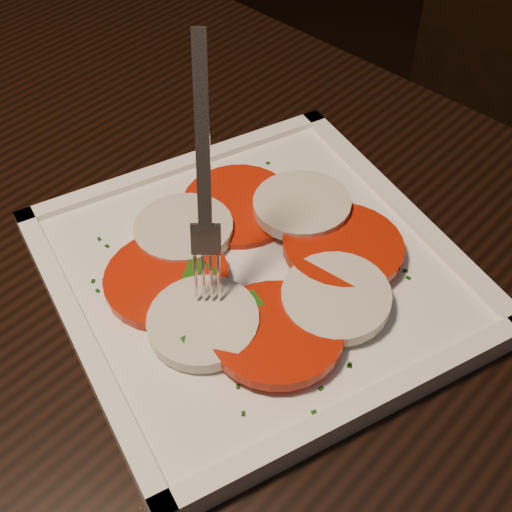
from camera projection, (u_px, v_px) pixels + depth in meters
table at (171, 403)px, 0.60m from camera, size 1.28×0.92×0.75m
plate at (256, 276)px, 0.55m from camera, size 0.39×0.39×0.01m
caprese_salad at (256, 262)px, 0.54m from camera, size 0.23×0.22×0.02m
fork at (204, 166)px, 0.46m from camera, size 0.06×0.06×0.18m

